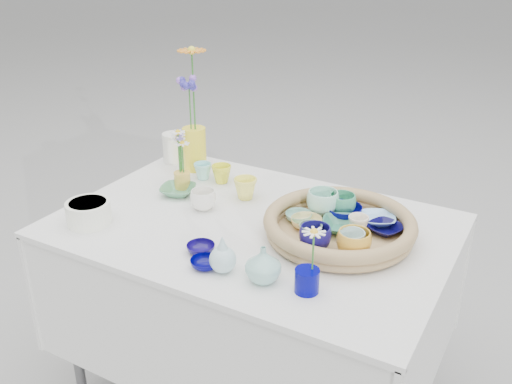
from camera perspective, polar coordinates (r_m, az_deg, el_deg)
The scene contains 32 objects.
wicker_tray at distance 1.79m, azimuth 8.33°, elevation -3.43°, with size 0.47×0.47×0.08m, color olive, non-canonical shape.
tray_ceramic_0 at distance 1.89m, azimuth 8.77°, elevation -1.94°, with size 0.12×0.12×0.04m, color #080773.
tray_ceramic_1 at distance 1.82m, azimuth 12.77°, elevation -3.60°, with size 0.11×0.11×0.03m, color #070532.
tray_ceramic_2 at distance 1.66m, azimuth 9.74°, elevation -5.10°, with size 0.10×0.10×0.08m, color gold.
tray_ceramic_3 at distance 1.80m, azimuth 8.72°, elevation -3.38°, with size 0.13×0.13×0.03m, color #347D5F.
tray_ceramic_4 at distance 1.71m, azimuth 5.46°, elevation -4.23°, with size 0.07×0.07×0.07m, color gray.
tray_ceramic_5 at distance 1.85m, azimuth 4.29°, elevation -2.50°, with size 0.09×0.09×0.03m, color #7EBBAB.
tray_ceramic_6 at distance 1.88m, azimuth 6.69°, elevation -1.08°, with size 0.11×0.11×0.08m, color #B1F4D9.
tray_ceramic_7 at distance 1.79m, azimuth 10.18°, elevation -3.26°, with size 0.06×0.06×0.06m, color #FFE9D1.
tray_ceramic_8 at distance 1.87m, azimuth 12.09°, elevation -2.69°, with size 0.11×0.11×0.03m, color #93CDFF.
tray_ceramic_9 at distance 1.68m, azimuth 5.92°, elevation -4.60°, with size 0.09×0.09×0.07m, color #15105E.
tray_ceramic_10 at distance 1.81m, azimuth 5.05°, elevation -3.08°, with size 0.10×0.10×0.03m, color #E9D180.
tray_ceramic_11 at distance 1.67m, azimuth 9.47°, elevation -5.07°, with size 0.08×0.08×0.07m, color #A3C6C4.
tray_ceramic_12 at distance 1.89m, azimuth 8.60°, elevation -1.24°, with size 0.09×0.09×0.07m, color #409D73.
loose_ceramic_0 at distance 2.16m, azimuth -3.47°, elevation 1.82°, with size 0.07×0.07×0.07m, color yellow.
loose_ceramic_1 at distance 2.03m, azimuth -1.07°, elevation 0.36°, with size 0.08×0.08×0.08m, color #FFF85E.
loose_ceramic_2 at distance 2.09m, azimuth -7.80°, elevation 0.16°, with size 0.13×0.13×0.03m, color #509266.
loose_ceramic_3 at distance 1.96m, azimuth -5.31°, elevation -0.78°, with size 0.09×0.09×0.07m, color white.
loose_ceramic_4 at distance 1.71m, azimuth -5.54°, elevation -5.65°, with size 0.08×0.08×0.03m, color #100651.
loose_ceramic_5 at distance 2.20m, azimuth -5.34°, elevation 2.09°, with size 0.07×0.07×0.06m, color #94E8E5.
loose_ceramic_6 at distance 1.64m, azimuth -5.14°, elevation -7.13°, with size 0.08×0.08×0.03m, color #010054.
fluted_bowl at distance 1.93m, azimuth -16.38°, elevation -1.99°, with size 0.14×0.14×0.08m, color white, non-canonical shape.
bud_vase_paleblue at distance 1.59m, azimuth -3.36°, elevation -6.13°, with size 0.08×0.08×0.12m, color #A9CCD2, non-canonical shape.
bud_vase_seafoam at distance 1.55m, azimuth 0.72°, elevation -7.23°, with size 0.10×0.10×0.10m, color #8AC3B7.
bud_vase_cobalt at distance 1.53m, azimuth 5.11°, elevation -8.82°, with size 0.07×0.07×0.07m, color #000072.
single_daisy at distance 1.48m, azimuth 5.73°, elevation -5.88°, with size 0.07×0.07×0.13m, color white, non-canonical shape.
tall_vase_yellow at distance 2.28m, azimuth -6.15°, elevation 4.32°, with size 0.09×0.09×0.17m, color yellow.
gerbera at distance 2.19m, azimuth -6.27°, elevation 10.01°, with size 0.12×0.12×0.32m, color orange, non-canonical shape.
hydrangea at distance 2.21m, azimuth -6.61°, elevation 8.45°, with size 0.07×0.07×0.25m, color #362EA3, non-canonical shape.
white_pitcher at distance 2.38m, azimuth -8.23°, elevation 4.42°, with size 0.13×0.09×0.12m, color white, non-canonical shape.
daisy_cup at distance 2.13m, azimuth -7.38°, elevation 1.17°, with size 0.06×0.06×0.06m, color gold.
daisy_posy at distance 2.09m, azimuth -7.67°, elevation 4.12°, with size 0.08×0.08×0.16m, color white, non-canonical shape.
Camera 1 is at (0.82, -1.44, 1.64)m, focal length 40.00 mm.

